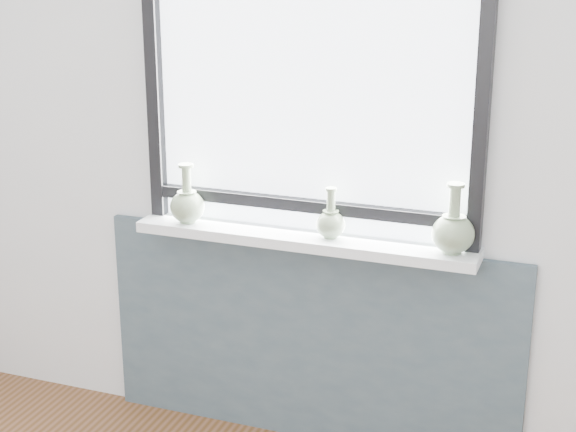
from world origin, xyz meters
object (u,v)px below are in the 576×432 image
(windowsill, at_px, (303,239))
(vase_a, at_px, (187,204))
(vase_b, at_px, (331,222))
(vase_c, at_px, (453,231))

(windowsill, relative_size, vase_a, 5.65)
(windowsill, relative_size, vase_b, 6.89)
(vase_c, bearing_deg, vase_b, 179.15)
(windowsill, relative_size, vase_c, 5.21)
(vase_b, distance_m, vase_c, 0.45)
(vase_a, height_order, vase_b, vase_a)
(vase_c, bearing_deg, windowsill, 179.52)
(windowsill, xyz_separation_m, vase_a, (-0.47, -0.02, 0.09))
(vase_a, xyz_separation_m, vase_b, (0.58, 0.02, -0.01))
(windowsill, bearing_deg, vase_a, -178.06)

